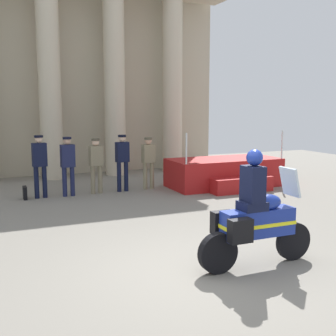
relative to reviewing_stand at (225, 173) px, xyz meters
The scene contains 10 objects.
ground_plane 7.15m from the reviewing_stand, 123.60° to the right, with size 28.00×28.00×0.00m, color gray.
colonnade_backdrop 7.40m from the reviewing_stand, 138.70° to the left, with size 13.42×1.62×7.97m.
reviewing_stand is the anchor object (origin of this frame).
officer_in_row_0 5.68m from the reviewing_stand, behind, with size 0.40×0.26×1.76m.
officer_in_row_1 4.92m from the reviewing_stand, behind, with size 0.40×0.26×1.69m.
officer_in_row_2 4.11m from the reviewing_stand, behind, with size 0.40×0.26×1.62m.
officer_in_row_3 3.33m from the reviewing_stand, behind, with size 0.40×0.26×1.71m.
officer_in_row_4 2.51m from the reviewing_stand, 166.00° to the left, with size 0.40×0.26×1.60m.
motorcycle_with_rider 6.85m from the reviewing_stand, 117.12° to the right, with size 2.09×0.70×1.90m.
briefcase_on_ground 6.08m from the reviewing_stand, behind, with size 0.10×0.32×0.36m, color black.
Camera 1 is at (-3.00, -5.58, 2.56)m, focal length 45.23 mm.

